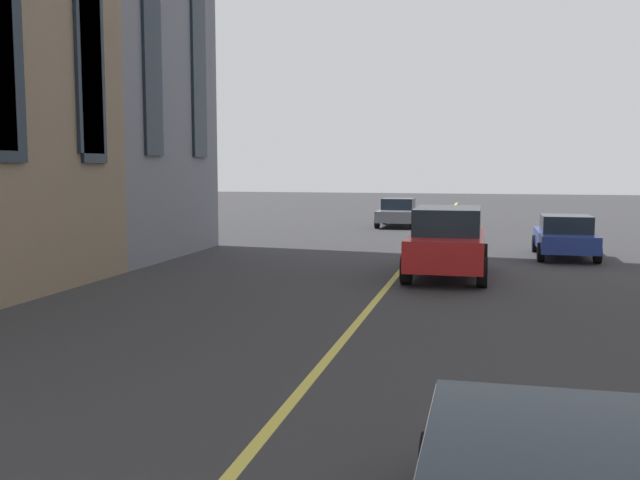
% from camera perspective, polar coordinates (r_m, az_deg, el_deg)
% --- Properties ---
extents(lane_centre_line, '(80.00, 0.16, 0.01)m').
position_cam_1_polar(lane_centre_line, '(19.56, 6.26, -2.82)').
color(lane_centre_line, '#D8C64C').
rests_on(lane_centre_line, ground_plane).
extents(car_blue_parked_b, '(3.90, 1.89, 1.40)m').
position_cam_1_polar(car_blue_parked_b, '(24.46, 19.23, 0.28)').
color(car_blue_parked_b, navy).
rests_on(car_blue_parked_b, ground_plane).
extents(car_grey_far, '(3.90, 1.89, 1.40)m').
position_cam_1_polar(car_grey_far, '(35.31, 6.33, 2.23)').
color(car_grey_far, slate).
rests_on(car_grey_far, ground_plane).
extents(car_red_parked_a, '(4.70, 2.14, 1.88)m').
position_cam_1_polar(car_red_parked_a, '(19.39, 10.28, -0.09)').
color(car_red_parked_a, '#B21E1E').
rests_on(car_red_parked_a, ground_plane).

